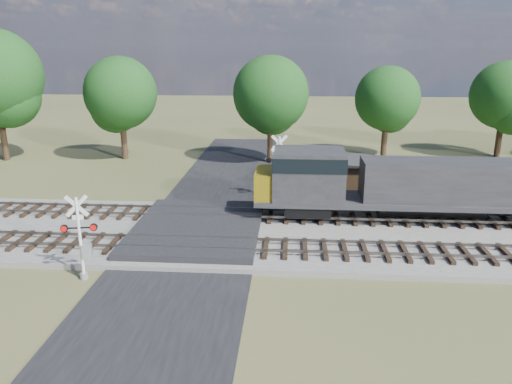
{
  "coord_description": "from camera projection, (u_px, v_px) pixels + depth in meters",
  "views": [
    {
      "loc": [
        5.22,
        -25.58,
        10.35
      ],
      "look_at": [
        3.21,
        2.0,
        2.16
      ],
      "focal_mm": 35.0,
      "sensor_mm": 36.0,
      "label": 1
    }
  ],
  "objects": [
    {
      "name": "crossing_signal_near",
      "position": [
        83.0,
        245.0,
        22.48
      ],
      "size": [
        1.61,
        0.45,
        4.04
      ],
      "rotation": [
        0.0,
        0.0,
        0.2
      ],
      "color": "silver",
      "rests_on": "ground"
    },
    {
      "name": "track_far",
      "position": [
        256.0,
        215.0,
        30.3
      ],
      "size": [
        140.0,
        2.6,
        0.33
      ],
      "color": "black",
      "rests_on": "ballast_bed"
    },
    {
      "name": "equipment_shed",
      "position": [
        340.0,
        177.0,
        35.14
      ],
      "size": [
        4.66,
        4.66,
        2.73
      ],
      "rotation": [
        0.0,
        0.0,
        -0.18
      ],
      "color": "#452D1D",
      "rests_on": "ground"
    },
    {
      "name": "track_near",
      "position": [
        249.0,
        247.0,
        25.52
      ],
      "size": [
        140.0,
        2.6,
        0.33
      ],
      "color": "black",
      "rests_on": "ballast_bed"
    },
    {
      "name": "treeline",
      "position": [
        272.0,
        90.0,
        44.79
      ],
      "size": [
        76.87,
        12.09,
        11.83
      ],
      "color": "black",
      "rests_on": "ground"
    },
    {
      "name": "crossing_signal_far",
      "position": [
        278.0,
        173.0,
        34.21
      ],
      "size": [
        1.81,
        0.5,
        4.54
      ],
      "rotation": [
        0.0,
        0.0,
        3.34
      ],
      "color": "silver",
      "rests_on": "ground"
    },
    {
      "name": "ground",
      "position": [
        196.0,
        238.0,
        27.77
      ],
      "size": [
        160.0,
        160.0,
        0.0
      ],
      "primitive_type": "plane",
      "color": "#3F4826",
      "rests_on": "ground"
    },
    {
      "name": "crossing_panel",
      "position": [
        198.0,
        230.0,
        28.16
      ],
      "size": [
        7.0,
        9.0,
        0.62
      ],
      "primitive_type": "cube",
      "color": "#262628",
      "rests_on": "ground"
    },
    {
      "name": "ballast_bed",
      "position": [
        377.0,
        237.0,
        27.51
      ],
      "size": [
        140.0,
        10.0,
        0.3
      ],
      "primitive_type": "cube",
      "color": "gray",
      "rests_on": "ground"
    },
    {
      "name": "road",
      "position": [
        196.0,
        237.0,
        27.76
      ],
      "size": [
        7.0,
        60.0,
        0.08
      ],
      "primitive_type": "cube",
      "color": "black",
      "rests_on": "ground"
    }
  ]
}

